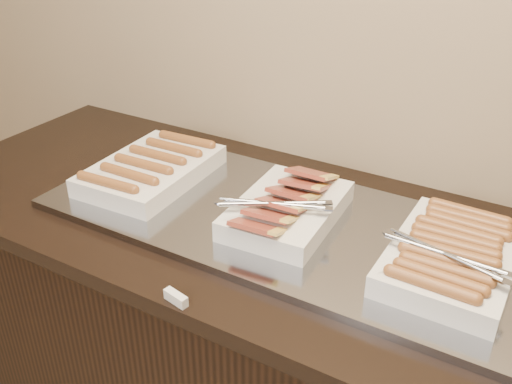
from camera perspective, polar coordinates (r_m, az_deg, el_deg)
counter at (r=1.66m, az=2.79°, el=-16.68°), size 2.06×0.76×0.90m
warming_tray at (r=1.37m, az=3.09°, el=-3.08°), size 1.20×0.50×0.02m
dish_left at (r=1.56m, az=-10.40°, el=2.27°), size 0.26×0.38×0.07m
dish_center at (r=1.34m, az=3.06°, el=-1.63°), size 0.26×0.35×0.09m
dish_right at (r=1.25m, az=19.03°, el=-6.03°), size 0.27×0.36×0.08m
label_holder at (r=1.15m, az=-8.01°, el=-10.44°), size 0.06×0.03×0.02m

